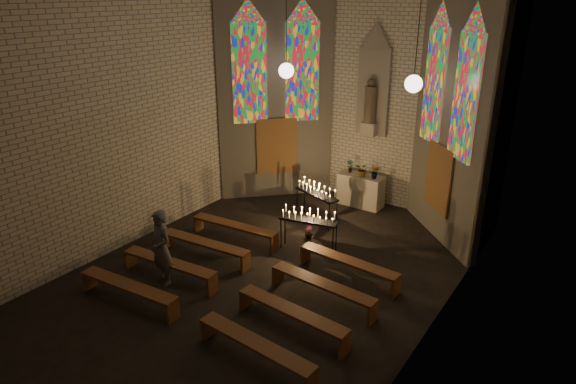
% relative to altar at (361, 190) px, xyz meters
% --- Properties ---
extents(floor, '(12.00, 12.00, 0.00)m').
position_rel_altar_xyz_m(floor, '(0.00, -5.45, -0.50)').
color(floor, black).
rests_on(floor, ground).
extents(room, '(8.22, 12.43, 7.00)m').
position_rel_altar_xyz_m(room, '(-0.00, -2.08, 3.22)').
color(room, beige).
rests_on(room, ground).
extents(altar, '(1.40, 0.60, 1.00)m').
position_rel_altar_xyz_m(altar, '(0.00, 0.00, 0.00)').
color(altar, '#B0A38F').
rests_on(altar, ground).
extents(flower_vase_left, '(0.25, 0.21, 0.41)m').
position_rel_altar_xyz_m(flower_vase_left, '(-0.43, 0.05, 0.70)').
color(flower_vase_left, '#4C723F').
rests_on(flower_vase_left, altar).
extents(flower_vase_center, '(0.46, 0.42, 0.44)m').
position_rel_altar_xyz_m(flower_vase_center, '(0.06, -0.08, 0.72)').
color(flower_vase_center, '#4C723F').
rests_on(flower_vase_center, altar).
extents(flower_vase_right, '(0.29, 0.26, 0.43)m').
position_rel_altar_xyz_m(flower_vase_right, '(0.48, -0.07, 0.72)').
color(flower_vase_right, '#4C723F').
rests_on(flower_vase_right, altar).
extents(aisle_flower_pot, '(0.21, 0.21, 0.36)m').
position_rel_altar_xyz_m(aisle_flower_pot, '(-0.14, -2.87, -0.32)').
color(aisle_flower_pot, '#4C723F').
rests_on(aisle_flower_pot, ground).
extents(votive_stand_left, '(1.57, 0.84, 1.13)m').
position_rel_altar_xyz_m(votive_stand_left, '(-0.51, -1.85, 0.47)').
color(votive_stand_left, black).
rests_on(votive_stand_left, ground).
extents(votive_stand_right, '(1.55, 0.67, 1.11)m').
position_rel_altar_xyz_m(votive_stand_right, '(0.23, -3.48, 0.45)').
color(votive_stand_right, black).
rests_on(votive_stand_right, ground).
extents(pew_left_0, '(2.58, 0.55, 0.49)m').
position_rel_altar_xyz_m(pew_left_0, '(-1.72, -4.11, -0.10)').
color(pew_left_0, '#593119').
rests_on(pew_left_0, ground).
extents(pew_right_0, '(2.58, 0.55, 0.49)m').
position_rel_altar_xyz_m(pew_right_0, '(1.72, -4.11, -0.10)').
color(pew_right_0, '#593119').
rests_on(pew_right_0, ground).
extents(pew_left_1, '(2.58, 0.55, 0.49)m').
position_rel_altar_xyz_m(pew_left_1, '(-1.72, -5.31, -0.10)').
color(pew_left_1, '#593119').
rests_on(pew_left_1, ground).
extents(pew_right_1, '(2.58, 0.55, 0.49)m').
position_rel_altar_xyz_m(pew_right_1, '(1.72, -5.31, -0.10)').
color(pew_right_1, '#593119').
rests_on(pew_right_1, ground).
extents(pew_left_2, '(2.58, 0.55, 0.49)m').
position_rel_altar_xyz_m(pew_left_2, '(-1.72, -6.51, -0.10)').
color(pew_left_2, '#593119').
rests_on(pew_left_2, ground).
extents(pew_right_2, '(2.58, 0.55, 0.49)m').
position_rel_altar_xyz_m(pew_right_2, '(1.72, -6.51, -0.10)').
color(pew_right_2, '#593119').
rests_on(pew_right_2, ground).
extents(pew_left_3, '(2.58, 0.55, 0.49)m').
position_rel_altar_xyz_m(pew_left_3, '(-1.72, -7.71, -0.10)').
color(pew_left_3, '#593119').
rests_on(pew_left_3, ground).
extents(pew_right_3, '(2.58, 0.55, 0.49)m').
position_rel_altar_xyz_m(pew_right_3, '(1.72, -7.71, -0.10)').
color(pew_right_3, '#593119').
rests_on(pew_right_3, ground).
extents(visitor, '(0.74, 0.56, 1.81)m').
position_rel_altar_xyz_m(visitor, '(-1.74, -6.69, 0.41)').
color(visitor, '#4B4A54').
rests_on(visitor, ground).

